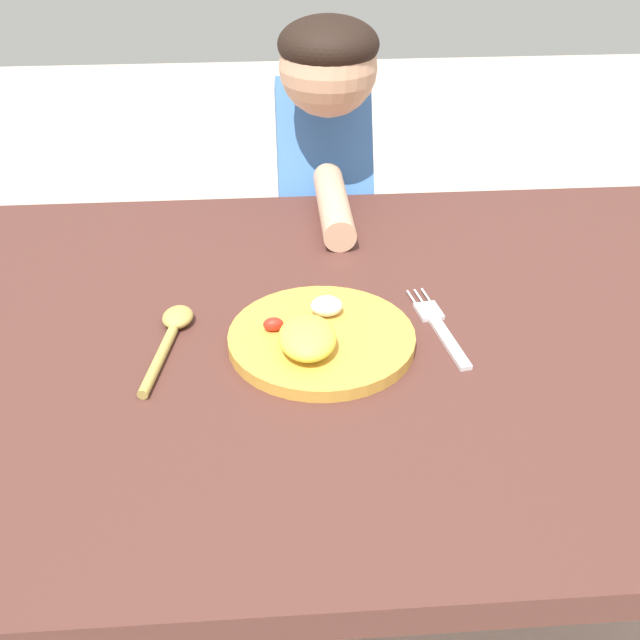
{
  "coord_description": "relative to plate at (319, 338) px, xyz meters",
  "views": [
    {
      "loc": [
        -0.14,
        -0.87,
        1.3
      ],
      "look_at": [
        -0.08,
        -0.0,
        0.74
      ],
      "focal_mm": 44.71,
      "sensor_mm": 36.0,
      "label": 1
    }
  ],
  "objects": [
    {
      "name": "person",
      "position": [
        0.05,
        0.59,
        -0.18
      ],
      "size": [
        0.19,
        0.47,
        1.02
      ],
      "rotation": [
        0.0,
        0.0,
        3.14
      ],
      "color": "#4B5265",
      "rests_on": "ground_plane"
    },
    {
      "name": "dining_table",
      "position": [
        0.08,
        0.03,
        -0.13
      ],
      "size": [
        1.33,
        0.87,
        0.72
      ],
      "color": "#502C25",
      "rests_on": "ground_plane"
    },
    {
      "name": "spoon",
      "position": [
        -0.19,
        0.03,
        -0.01
      ],
      "size": [
        0.06,
        0.19,
        0.02
      ],
      "rotation": [
        0.0,
        0.0,
        1.39
      ],
      "color": "tan",
      "rests_on": "dining_table"
    },
    {
      "name": "fork",
      "position": [
        0.16,
        0.03,
        -0.01
      ],
      "size": [
        0.05,
        0.2,
        0.01
      ],
      "rotation": [
        0.0,
        0.0,
        1.73
      ],
      "color": "silver",
      "rests_on": "dining_table"
    },
    {
      "name": "plate",
      "position": [
        0.0,
        0.0,
        0.0
      ],
      "size": [
        0.24,
        0.24,
        0.05
      ],
      "color": "gold",
      "rests_on": "dining_table"
    }
  ]
}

